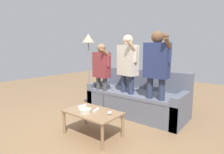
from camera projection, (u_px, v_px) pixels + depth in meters
name	position (u px, v px, depth m)	size (l,w,h in m)	color
ground_plane	(83.00, 133.00, 2.96)	(12.00, 12.00, 0.00)	#93704C
couch	(137.00, 99.00, 3.85)	(2.03, 0.86, 0.90)	slate
coffee_table	(93.00, 114.00, 2.84)	(0.88, 0.54, 0.39)	#997551
snack_bowl	(85.00, 111.00, 2.77)	(0.19, 0.19, 0.06)	beige
game_remote_nunchuk	(110.00, 113.00, 2.70)	(0.06, 0.09, 0.05)	white
floor_lamp	(88.00, 44.00, 4.54)	(0.31, 0.31, 1.72)	#2D2D33
player_left	(102.00, 70.00, 3.80)	(0.43, 0.30, 1.45)	#47474C
player_center	(128.00, 66.00, 3.52)	(0.47, 0.42, 1.61)	#2D3856
player_right	(156.00, 68.00, 3.07)	(0.49, 0.33, 1.65)	#2D3856
game_remote_wand_near	(96.00, 110.00, 2.85)	(0.08, 0.16, 0.03)	white
game_remote_wand_far	(82.00, 106.00, 3.05)	(0.07, 0.15, 0.03)	white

